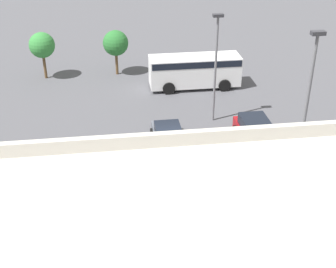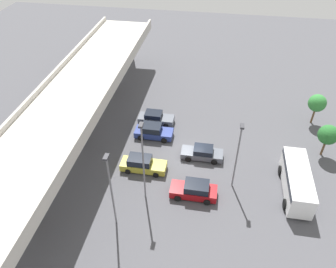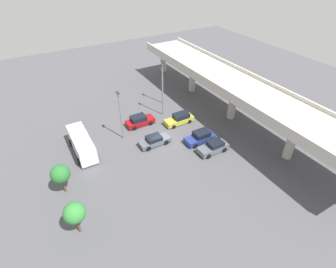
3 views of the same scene
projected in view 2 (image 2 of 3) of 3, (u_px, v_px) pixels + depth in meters
name	position (u px, v px, depth m)	size (l,w,h in m)	color
ground_plane	(192.00, 156.00, 36.89)	(99.23, 99.23, 0.00)	#4C4C51
highway_overpass	(71.00, 103.00, 35.10)	(47.52, 7.73, 7.01)	#BCB7AD
parked_car_0	(194.00, 190.00, 31.93)	(2.11, 4.57, 1.68)	maroon
parked_car_1	(142.00, 164.00, 34.81)	(2.03, 4.85, 1.67)	gold
parked_car_2	(202.00, 153.00, 36.36)	(2.03, 4.61, 1.43)	#515660
parked_car_3	(153.00, 131.00, 39.22)	(2.13, 4.53, 1.68)	navy
parked_car_4	(156.00, 118.00, 41.44)	(2.04, 4.44, 1.57)	#515660
shuttle_bus	(297.00, 180.00, 31.87)	(7.39, 2.56, 2.65)	white
lamp_post_near_aisle	(143.00, 158.00, 29.11)	(0.70, 0.35, 8.91)	slate
lamp_post_mid_lot	(111.00, 186.00, 26.98)	(0.70, 0.35, 8.13)	slate
lamp_post_by_overpass	(238.00, 152.00, 30.66)	(0.70, 0.35, 7.67)	slate
tree_front_left	(328.00, 135.00, 35.42)	(2.20, 2.20, 3.94)	brown
tree_front_right	(317.00, 103.00, 40.13)	(2.17, 2.17, 4.04)	brown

